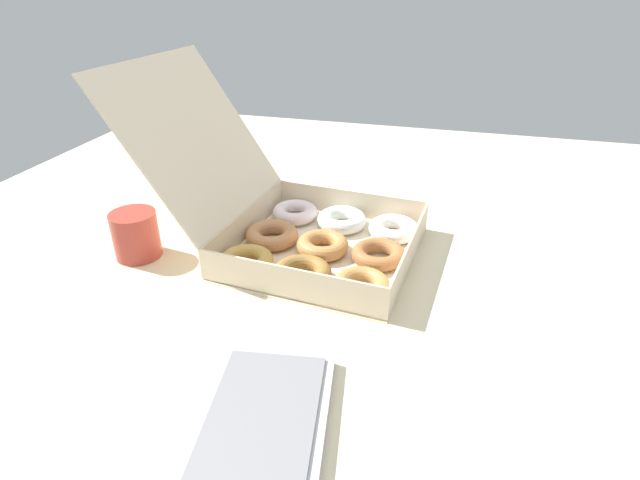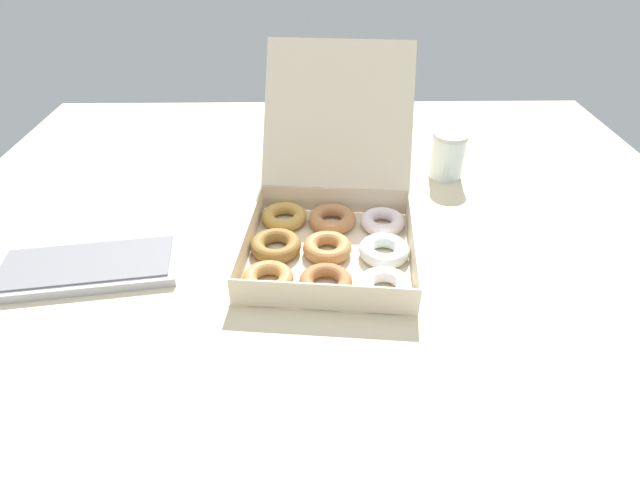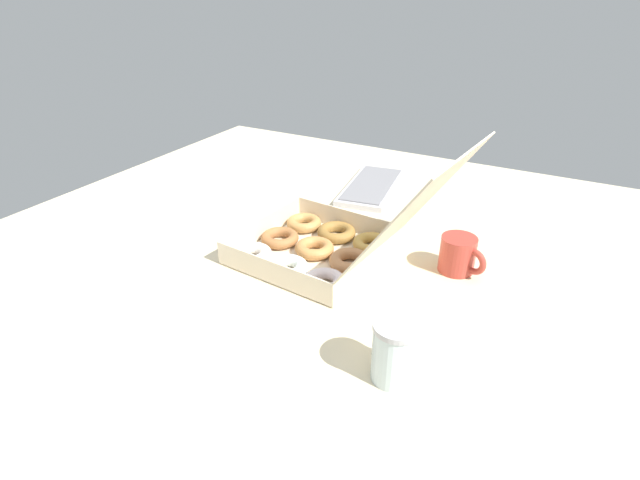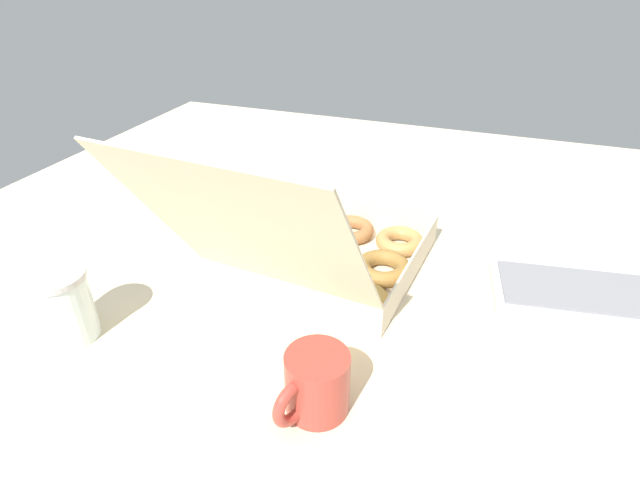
% 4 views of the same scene
% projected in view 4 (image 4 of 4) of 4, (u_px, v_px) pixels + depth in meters
% --- Properties ---
extents(ground_plane, '(1.80, 1.80, 0.02)m').
position_uv_depth(ground_plane, '(332.00, 264.00, 0.99)').
color(ground_plane, beige).
extents(donut_box, '(0.39, 0.56, 0.34)m').
position_uv_depth(donut_box, '(321.00, 253.00, 0.93)').
color(donut_box, beige).
rests_on(donut_box, ground_plane).
extents(keyboard, '(0.37, 0.20, 0.02)m').
position_uv_depth(keyboard, '(597.00, 296.00, 0.86)').
color(keyboard, '#B9B8BF').
rests_on(keyboard, ground_plane).
extents(coffee_mug, '(0.09, 0.12, 0.09)m').
position_uv_depth(coffee_mug, '(315.00, 383.00, 0.64)').
color(coffee_mug, '#A6392E').
rests_on(coffee_mug, ground_plane).
extents(glass_jar, '(0.09, 0.09, 0.12)m').
position_uv_depth(glass_jar, '(64.00, 306.00, 0.76)').
color(glass_jar, silver).
rests_on(glass_jar, ground_plane).
extents(paper_napkin, '(0.20, 0.20, 0.00)m').
position_uv_depth(paper_napkin, '(295.00, 188.00, 1.27)').
color(paper_napkin, white).
rests_on(paper_napkin, ground_plane).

